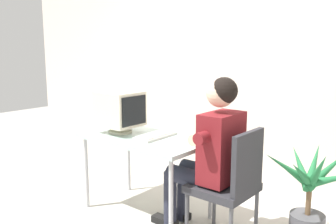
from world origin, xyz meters
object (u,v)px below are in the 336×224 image
crt_monitor (120,109)px  person_seated (209,150)px  office_chair (231,181)px  keyboard (156,136)px  desk (146,143)px  potted_plant (308,198)px

crt_monitor → person_seated: person_seated is taller
office_chair → person_seated: size_ratio=0.70×
crt_monitor → office_chair: bearing=3.1°
keyboard → person_seated: bearing=-1.1°
desk → keyboard: bearing=15.7°
crt_monitor → keyboard: size_ratio=0.92×
desk → potted_plant: 1.41m
crt_monitor → person_seated: bearing=3.8°
desk → keyboard: 0.12m
crt_monitor → office_chair: (1.14, 0.06, -0.44)m
keyboard → person_seated: person_seated is taller
crt_monitor → keyboard: (0.37, 0.07, -0.21)m
keyboard → office_chair: office_chair is taller
potted_plant → desk: bearing=-164.9°
keyboard → office_chair: size_ratio=0.46×
crt_monitor → keyboard: bearing=11.2°
keyboard → person_seated: (0.58, -0.01, -0.02)m
office_chair → potted_plant: bearing=36.4°
office_chair → keyboard: bearing=179.2°
desk → potted_plant: potted_plant is taller
office_chair → person_seated: (-0.20, -0.00, 0.21)m
desk → person_seated: (0.67, 0.01, 0.05)m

